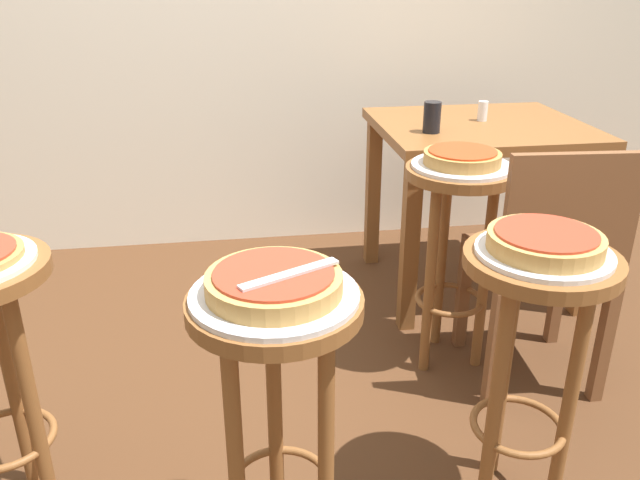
# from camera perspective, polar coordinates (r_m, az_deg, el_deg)

# --- Properties ---
(ground_plane) EXTENTS (6.00, 6.00, 0.00)m
(ground_plane) POSITION_cam_1_polar(r_m,az_deg,el_deg) (2.06, -4.78, -17.57)
(ground_plane) COLOR #4C2D19
(stool_foreground) EXTENTS (0.36, 0.36, 0.73)m
(stool_foreground) POSITION_cam_1_polar(r_m,az_deg,el_deg) (1.41, -3.79, -12.21)
(stool_foreground) COLOR brown
(stool_foreground) RESTS_ON ground_plane
(serving_plate_foreground) EXTENTS (0.34, 0.34, 0.01)m
(serving_plate_foreground) POSITION_cam_1_polar(r_m,az_deg,el_deg) (1.30, -4.03, -4.85)
(serving_plate_foreground) COLOR silver
(serving_plate_foreground) RESTS_ON stool_foreground
(pizza_foreground) EXTENTS (0.27, 0.27, 0.05)m
(pizza_foreground) POSITION_cam_1_polar(r_m,az_deg,el_deg) (1.29, -4.06, -3.74)
(pizza_foreground) COLOR tan
(pizza_foreground) RESTS_ON serving_plate_foreground
(stool_middle) EXTENTS (0.36, 0.36, 0.73)m
(stool_middle) POSITION_cam_1_polar(r_m,az_deg,el_deg) (1.66, 18.11, -7.53)
(stool_middle) COLOR brown
(stool_middle) RESTS_ON ground_plane
(serving_plate_middle) EXTENTS (0.31, 0.31, 0.01)m
(serving_plate_middle) POSITION_cam_1_polar(r_m,az_deg,el_deg) (1.57, 19.04, -1.06)
(serving_plate_middle) COLOR silver
(serving_plate_middle) RESTS_ON stool_middle
(pizza_middle) EXTENTS (0.26, 0.26, 0.05)m
(pizza_middle) POSITION_cam_1_polar(r_m,az_deg,el_deg) (1.56, 19.17, -0.11)
(pizza_middle) COLOR tan
(pizza_middle) RESTS_ON serving_plate_middle
(stool_rear) EXTENTS (0.36, 0.36, 0.73)m
(stool_rear) POSITION_cam_1_polar(r_m,az_deg,el_deg) (2.23, 11.87, 1.34)
(stool_rear) COLOR brown
(stool_rear) RESTS_ON ground_plane
(serving_plate_rear) EXTENTS (0.32, 0.32, 0.01)m
(serving_plate_rear) POSITION_cam_1_polar(r_m,az_deg,el_deg) (2.17, 12.32, 6.38)
(serving_plate_rear) COLOR silver
(serving_plate_rear) RESTS_ON stool_rear
(pizza_rear) EXTENTS (0.25, 0.25, 0.05)m
(pizza_rear) POSITION_cam_1_polar(r_m,az_deg,el_deg) (2.16, 12.38, 7.10)
(pizza_rear) COLOR #B78442
(pizza_rear) RESTS_ON serving_plate_rear
(dining_table) EXTENTS (0.83, 0.72, 0.74)m
(dining_table) POSITION_cam_1_polar(r_m,az_deg,el_deg) (2.79, 13.72, 7.38)
(dining_table) COLOR brown
(dining_table) RESTS_ON ground_plane
(cup_near_edge) EXTENTS (0.07, 0.07, 0.12)m
(cup_near_edge) POSITION_cam_1_polar(r_m,az_deg,el_deg) (2.55, 9.81, 10.57)
(cup_near_edge) COLOR black
(cup_near_edge) RESTS_ON dining_table
(condiment_shaker) EXTENTS (0.04, 0.04, 0.08)m
(condiment_shaker) POSITION_cam_1_polar(r_m,az_deg,el_deg) (2.79, 14.09, 10.93)
(condiment_shaker) COLOR white
(condiment_shaker) RESTS_ON dining_table
(wooden_chair) EXTENTS (0.43, 0.43, 0.85)m
(wooden_chair) POSITION_cam_1_polar(r_m,az_deg,el_deg) (2.20, 19.27, -1.60)
(wooden_chair) COLOR brown
(wooden_chair) RESTS_ON ground_plane
(pizza_server_knife) EXTENTS (0.21, 0.12, 0.01)m
(pizza_server_knife) POSITION_cam_1_polar(r_m,az_deg,el_deg) (1.26, -2.66, -2.98)
(pizza_server_knife) COLOR silver
(pizza_server_knife) RESTS_ON pizza_foreground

